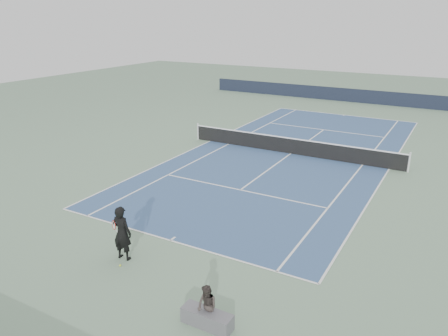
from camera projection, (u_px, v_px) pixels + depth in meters
The scene contains 7 objects.
ground at pixel (291, 154), 25.42m from camera, with size 80.00×80.00×0.00m, color slate.
court_surface at pixel (291, 154), 25.42m from camera, with size 10.97×23.77×0.01m, color #334F7A.
tennis_net at pixel (291, 146), 25.25m from camera, with size 12.90×0.10×1.07m.
windscreen_far at pixel (362, 96), 39.93m from camera, with size 30.00×0.25×1.20m, color black.
tennis_player at pixel (122, 233), 14.22m from camera, with size 0.83×0.57×1.88m.
tennis_ball at pixel (120, 265), 14.06m from camera, with size 0.07×0.07×0.07m, color #D1E02D.
spectator_bench at pixel (207, 312), 11.25m from camera, with size 1.45×0.95×1.19m.
Camera 1 is at (8.48, -23.05, 7.67)m, focal length 35.00 mm.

